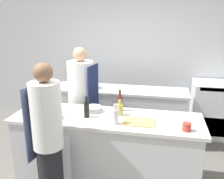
# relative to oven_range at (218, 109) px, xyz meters

# --- Properties ---
(wall_back) EXTENTS (8.00, 0.06, 2.80)m
(wall_back) POSITION_rel_oven_range_xyz_m (-1.68, 0.38, 0.91)
(wall_back) COLOR silver
(wall_back) RESTS_ON ground_plane
(prep_counter) EXTENTS (2.35, 0.73, 0.92)m
(prep_counter) POSITION_rel_oven_range_xyz_m (-1.68, -1.75, -0.03)
(prep_counter) COLOR silver
(prep_counter) RESTS_ON ground_plane
(pass_counter) EXTENTS (2.31, 0.59, 0.92)m
(pass_counter) POSITION_rel_oven_range_xyz_m (-1.73, -0.49, -0.03)
(pass_counter) COLOR silver
(pass_counter) RESTS_ON ground_plane
(oven_range) EXTENTS (0.92, 0.66, 0.98)m
(oven_range) POSITION_rel_oven_range_xyz_m (0.00, 0.00, 0.00)
(oven_range) COLOR silver
(oven_range) RESTS_ON ground_plane
(chef_at_prep_near) EXTENTS (0.35, 0.34, 1.68)m
(chef_at_prep_near) POSITION_rel_oven_range_xyz_m (-2.18, -2.34, 0.36)
(chef_at_prep_near) COLOR black
(chef_at_prep_near) RESTS_ON ground_plane
(chef_at_stove) EXTENTS (0.43, 0.41, 1.68)m
(chef_at_stove) POSITION_rel_oven_range_xyz_m (-2.22, -1.07, 0.34)
(chef_at_stove) COLOR black
(chef_at_stove) RESTS_ON ground_plane
(bottle_olive_oil) EXTENTS (0.07, 0.07, 0.31)m
(bottle_olive_oil) POSITION_rel_oven_range_xyz_m (-2.50, -1.75, 0.55)
(bottle_olive_oil) COLOR #2D5175
(bottle_olive_oil) RESTS_ON prep_counter
(bottle_vinegar) EXTENTS (0.07, 0.07, 0.28)m
(bottle_vinegar) POSITION_rel_oven_range_xyz_m (-1.55, -1.51, 0.54)
(bottle_vinegar) COLOR #5B2319
(bottle_vinegar) RESTS_ON prep_counter
(bottle_wine) EXTENTS (0.08, 0.08, 0.20)m
(bottle_wine) POSITION_rel_oven_range_xyz_m (-1.52, -1.66, 0.51)
(bottle_wine) COLOR #B2A84C
(bottle_wine) RESTS_ON prep_counter
(bottle_cooking_oil) EXTENTS (0.07, 0.07, 0.27)m
(bottle_cooking_oil) POSITION_rel_oven_range_xyz_m (-1.91, -1.81, 0.53)
(bottle_cooking_oil) COLOR black
(bottle_cooking_oil) RESTS_ON prep_counter
(bottle_sauce) EXTENTS (0.08, 0.08, 0.24)m
(bottle_sauce) POSITION_rel_oven_range_xyz_m (-1.53, -1.94, 0.52)
(bottle_sauce) COLOR silver
(bottle_sauce) RESTS_ON prep_counter
(bottle_water) EXTENTS (0.08, 0.08, 0.31)m
(bottle_water) POSITION_rel_oven_range_xyz_m (-2.69, -1.56, 0.55)
(bottle_water) COLOR #19471E
(bottle_water) RESTS_ON prep_counter
(bowl_mixing_large) EXTENTS (0.23, 0.23, 0.07)m
(bowl_mixing_large) POSITION_rel_oven_range_xyz_m (-1.88, -1.61, 0.46)
(bowl_mixing_large) COLOR #B7BABC
(bowl_mixing_large) RESTS_ON prep_counter
(bowl_prep_small) EXTENTS (0.26, 0.26, 0.06)m
(bowl_prep_small) POSITION_rel_oven_range_xyz_m (-2.32, -1.94, 0.46)
(bowl_prep_small) COLOR #B7BABC
(bowl_prep_small) RESTS_ON prep_counter
(cup) EXTENTS (0.09, 0.09, 0.09)m
(cup) POSITION_rel_oven_range_xyz_m (-0.74, -1.96, 0.47)
(cup) COLOR #B2382D
(cup) RESTS_ON prep_counter
(cutting_board) EXTENTS (0.37, 0.27, 0.01)m
(cutting_board) POSITION_rel_oven_range_xyz_m (-1.26, -1.84, 0.43)
(cutting_board) COLOR tan
(cutting_board) RESTS_ON prep_counter
(stockpot) EXTENTS (0.24, 0.24, 0.22)m
(stockpot) POSITION_rel_oven_range_xyz_m (-2.29, -0.56, 0.54)
(stockpot) COLOR silver
(stockpot) RESTS_ON pass_counter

